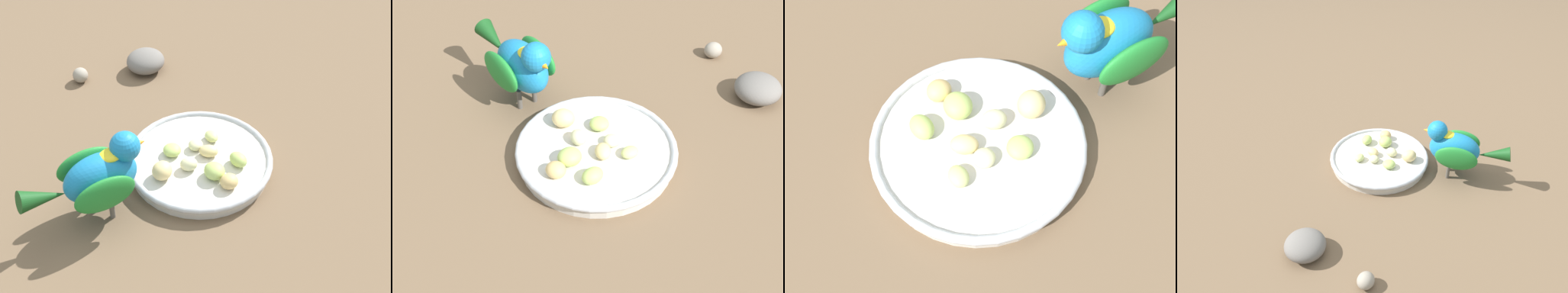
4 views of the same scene
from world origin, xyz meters
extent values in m
plane|color=brown|center=(0.00, 0.00, 0.00)|extent=(4.00, 4.00, 0.00)
cylinder|color=beige|center=(0.00, 0.02, 0.01)|extent=(0.22, 0.22, 0.02)
torus|color=#B7BABF|center=(0.00, 0.02, 0.02)|extent=(0.23, 0.23, 0.01)
ellipsoid|color=#B2CC66|center=(0.03, 0.06, 0.03)|extent=(0.05, 0.05, 0.02)
ellipsoid|color=#C6D17A|center=(-0.05, 0.02, 0.03)|extent=(0.03, 0.03, 0.02)
ellipsoid|color=tan|center=(0.04, 0.09, 0.03)|extent=(0.04, 0.04, 0.02)
ellipsoid|color=#E5C67F|center=(-0.01, 0.03, 0.03)|extent=(0.03, 0.04, 0.02)
ellipsoid|color=beige|center=(0.03, 0.02, 0.03)|extent=(0.03, 0.04, 0.02)
ellipsoid|color=#B2CC66|center=(-0.01, 0.08, 0.03)|extent=(0.04, 0.04, 0.02)
ellipsoid|color=#B2CC66|center=(0.01, -0.02, 0.03)|extent=(0.03, 0.03, 0.02)
ellipsoid|color=beige|center=(-0.02, 0.01, 0.03)|extent=(0.03, 0.03, 0.02)
ellipsoid|color=#E5C67F|center=(0.06, -0.01, 0.03)|extent=(0.04, 0.03, 0.03)
cylinder|color=#59544C|center=(0.13, -0.08, 0.02)|extent=(0.01, 0.01, 0.04)
cylinder|color=#59544C|center=(0.15, -0.05, 0.02)|extent=(0.01, 0.01, 0.04)
ellipsoid|color=#197AB7|center=(0.14, -0.07, 0.07)|extent=(0.12, 0.11, 0.08)
ellipsoid|color=#1E7F2D|center=(0.13, -0.10, 0.07)|extent=(0.08, 0.07, 0.06)
ellipsoid|color=#1E7F2D|center=(0.17, -0.05, 0.07)|extent=(0.08, 0.07, 0.06)
cone|color=#144719|center=(0.21, -0.12, 0.08)|extent=(0.08, 0.07, 0.05)
sphere|color=#197AB7|center=(0.11, -0.04, 0.11)|extent=(0.06, 0.06, 0.04)
cone|color=orange|center=(0.09, -0.03, 0.11)|extent=(0.03, 0.02, 0.02)
ellipsoid|color=yellow|center=(0.13, -0.06, 0.11)|extent=(0.05, 0.04, 0.01)
ellipsoid|color=slate|center=(-0.21, -0.18, 0.02)|extent=(0.09, 0.09, 0.04)
ellipsoid|color=gray|center=(-0.13, -0.28, 0.01)|extent=(0.04, 0.04, 0.03)
camera|label=1|loc=(0.61, 0.28, 0.64)|focal=51.97mm
camera|label=2|loc=(-0.15, 0.60, 0.60)|focal=53.27mm
camera|label=3|loc=(-0.30, -0.11, 0.56)|focal=54.53mm
camera|label=4|loc=(-0.23, -0.62, 0.55)|focal=32.89mm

